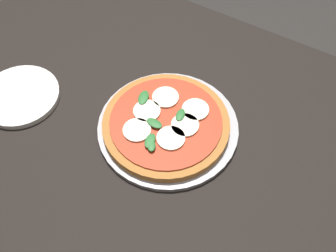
{
  "coord_description": "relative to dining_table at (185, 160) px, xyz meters",
  "views": [
    {
      "loc": [
        -0.22,
        0.44,
        1.5
      ],
      "look_at": [
        0.05,
        0.01,
        0.77
      ],
      "focal_mm": 42.08,
      "sensor_mm": 36.0,
      "label": 1
    }
  ],
  "objects": [
    {
      "name": "dining_table",
      "position": [
        0.0,
        0.0,
        0.0
      ],
      "size": [
        1.41,
        0.84,
        0.76
      ],
      "color": "black",
      "rests_on": "ground_plane"
    },
    {
      "name": "serving_tray",
      "position": [
        0.05,
        0.01,
        0.11
      ],
      "size": [
        0.32,
        0.32,
        0.01
      ],
      "primitive_type": "cylinder",
      "color": "#B2B2B7",
      "rests_on": "dining_table"
    },
    {
      "name": "ground_plane",
      "position": [
        0.0,
        0.0,
        -0.66
      ],
      "size": [
        6.0,
        6.0,
        0.0
      ],
      "primitive_type": "plane",
      "color": "#2D2B28"
    },
    {
      "name": "pizza",
      "position": [
        0.05,
        0.01,
        0.13
      ],
      "size": [
        0.29,
        0.29,
        0.03
      ],
      "color": "#B27033",
      "rests_on": "serving_tray"
    },
    {
      "name": "plate_white",
      "position": [
        0.4,
        0.11,
        0.12
      ],
      "size": [
        0.19,
        0.19,
        0.01
      ],
      "primitive_type": "cylinder",
      "color": "white",
      "rests_on": "dining_table"
    }
  ]
}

